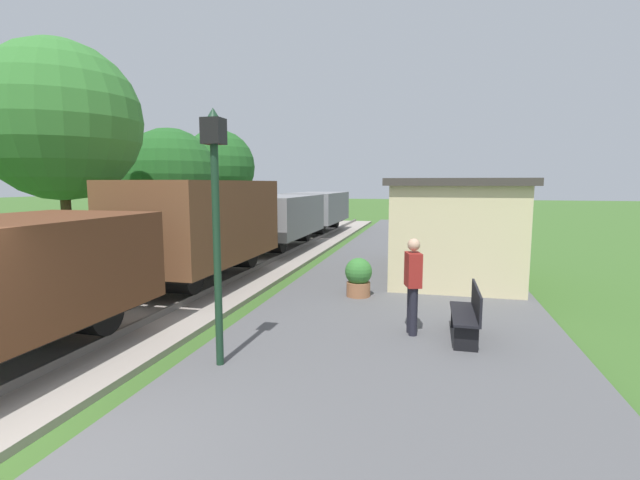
% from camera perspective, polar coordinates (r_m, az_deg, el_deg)
% --- Properties ---
extents(freight_train, '(2.50, 26.00, 2.72)m').
position_cam_1_polar(freight_train, '(15.83, -9.28, 1.88)').
color(freight_train, brown).
rests_on(freight_train, rail_near).
extents(station_hut, '(3.50, 5.80, 2.78)m').
position_cam_1_polar(station_hut, '(13.79, 16.28, 1.63)').
color(station_hut, beige).
rests_on(station_hut, platform_slab).
extents(bench_near_hut, '(0.42, 1.50, 0.91)m').
position_cam_1_polar(bench_near_hut, '(8.25, 18.15, -8.62)').
color(bench_near_hut, black).
rests_on(bench_near_hut, platform_slab).
extents(person_waiting, '(0.33, 0.43, 1.71)m').
position_cam_1_polar(person_waiting, '(8.17, 11.58, -5.23)').
color(person_waiting, black).
rests_on(person_waiting, platform_slab).
extents(potted_planter, '(0.64, 0.64, 0.92)m').
position_cam_1_polar(potted_planter, '(10.78, 4.85, -4.59)').
color(potted_planter, '#9E6642').
rests_on(potted_planter, platform_slab).
extents(lamp_post_near, '(0.28, 0.28, 3.70)m').
position_cam_1_polar(lamp_post_near, '(6.61, -13.00, 5.99)').
color(lamp_post_near, '#193823').
rests_on(lamp_post_near, platform_slab).
extents(tree_trackside_far, '(4.47, 4.47, 6.88)m').
position_cam_1_polar(tree_trackside_far, '(15.17, -29.83, 12.76)').
color(tree_trackside_far, '#4C3823').
rests_on(tree_trackside_far, ground).
extents(tree_field_left, '(3.58, 3.58, 5.04)m').
position_cam_1_polar(tree_field_left, '(18.89, -18.32, 7.80)').
color(tree_field_left, '#4C3823').
rests_on(tree_field_left, ground).
extents(tree_field_distant, '(3.96, 3.96, 5.74)m').
position_cam_1_polar(tree_field_distant, '(25.29, -12.70, 8.90)').
color(tree_field_distant, '#4C3823').
rests_on(tree_field_distant, ground).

